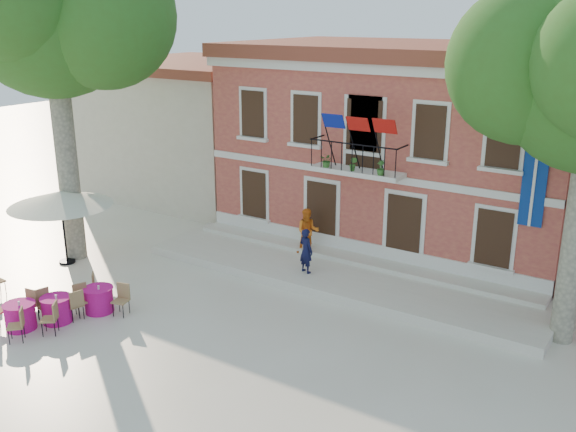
{
  "coord_description": "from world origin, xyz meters",
  "views": [
    {
      "loc": [
        11.52,
        -13.21,
        8.58
      ],
      "look_at": [
        0.57,
        3.5,
        2.23
      ],
      "focal_mm": 40.0,
      "sensor_mm": 36.0,
      "label": 1
    }
  ],
  "objects_px": {
    "plane_tree_west": "(51,9)",
    "cafe_table_1": "(20,315)",
    "pedestrian_navy": "(306,251)",
    "pedestrian_orange": "(308,231)",
    "patio_umbrella": "(60,199)",
    "cafe_table_0": "(57,308)",
    "cafe_table_3": "(99,298)"
  },
  "relations": [
    {
      "from": "cafe_table_0",
      "to": "plane_tree_west",
      "type": "bearing_deg",
      "value": 135.01
    },
    {
      "from": "pedestrian_orange",
      "to": "patio_umbrella",
      "type": "bearing_deg",
      "value": -175.57
    },
    {
      "from": "patio_umbrella",
      "to": "cafe_table_1",
      "type": "xyz_separation_m",
      "value": [
        3.07,
        -4.03,
        -1.96
      ]
    },
    {
      "from": "cafe_table_1",
      "to": "cafe_table_3",
      "type": "bearing_deg",
      "value": 62.85
    },
    {
      "from": "patio_umbrella",
      "to": "pedestrian_navy",
      "type": "distance_m",
      "value": 8.79
    },
    {
      "from": "plane_tree_west",
      "to": "patio_umbrella",
      "type": "distance_m",
      "value": 6.33
    },
    {
      "from": "pedestrian_orange",
      "to": "cafe_table_0",
      "type": "distance_m",
      "value": 8.84
    },
    {
      "from": "cafe_table_0",
      "to": "cafe_table_3",
      "type": "relative_size",
      "value": 1.03
    },
    {
      "from": "cafe_table_0",
      "to": "cafe_table_3",
      "type": "bearing_deg",
      "value": 65.8
    },
    {
      "from": "pedestrian_navy",
      "to": "cafe_table_1",
      "type": "distance_m",
      "value": 8.9
    },
    {
      "from": "plane_tree_west",
      "to": "cafe_table_3",
      "type": "height_order",
      "value": "plane_tree_west"
    },
    {
      "from": "pedestrian_orange",
      "to": "cafe_table_0",
      "type": "xyz_separation_m",
      "value": [
        -3.57,
        -8.05,
        -0.7
      ]
    },
    {
      "from": "pedestrian_orange",
      "to": "cafe_table_3",
      "type": "xyz_separation_m",
      "value": [
        -3.07,
        -6.93,
        -0.7
      ]
    },
    {
      "from": "patio_umbrella",
      "to": "cafe_table_1",
      "type": "height_order",
      "value": "patio_umbrella"
    },
    {
      "from": "plane_tree_west",
      "to": "pedestrian_navy",
      "type": "bearing_deg",
      "value": 18.63
    },
    {
      "from": "patio_umbrella",
      "to": "pedestrian_navy",
      "type": "height_order",
      "value": "patio_umbrella"
    },
    {
      "from": "pedestrian_navy",
      "to": "pedestrian_orange",
      "type": "height_order",
      "value": "pedestrian_orange"
    },
    {
      "from": "pedestrian_orange",
      "to": "cafe_table_0",
      "type": "height_order",
      "value": "pedestrian_orange"
    },
    {
      "from": "plane_tree_west",
      "to": "pedestrian_orange",
      "type": "distance_m",
      "value": 11.37
    },
    {
      "from": "pedestrian_navy",
      "to": "cafe_table_3",
      "type": "height_order",
      "value": "pedestrian_navy"
    },
    {
      "from": "plane_tree_west",
      "to": "cafe_table_1",
      "type": "distance_m",
      "value": 10.0
    },
    {
      "from": "pedestrian_navy",
      "to": "cafe_table_0",
      "type": "xyz_separation_m",
      "value": [
        -4.45,
        -6.52,
        -0.63
      ]
    },
    {
      "from": "plane_tree_west",
      "to": "cafe_table_1",
      "type": "height_order",
      "value": "plane_tree_west"
    },
    {
      "from": "patio_umbrella",
      "to": "cafe_table_3",
      "type": "relative_size",
      "value": 1.98
    },
    {
      "from": "patio_umbrella",
      "to": "cafe_table_1",
      "type": "distance_m",
      "value": 5.43
    },
    {
      "from": "cafe_table_1",
      "to": "pedestrian_orange",
      "type": "bearing_deg",
      "value": 65.38
    },
    {
      "from": "patio_umbrella",
      "to": "pedestrian_orange",
      "type": "relative_size",
      "value": 2.15
    },
    {
      "from": "pedestrian_orange",
      "to": "plane_tree_west",
      "type": "bearing_deg",
      "value": -179.44
    },
    {
      "from": "pedestrian_navy",
      "to": "cafe_table_1",
      "type": "bearing_deg",
      "value": 72.24
    },
    {
      "from": "plane_tree_west",
      "to": "pedestrian_orange",
      "type": "bearing_deg",
      "value": 30.42
    },
    {
      "from": "plane_tree_west",
      "to": "pedestrian_navy",
      "type": "height_order",
      "value": "plane_tree_west"
    },
    {
      "from": "pedestrian_navy",
      "to": "cafe_table_0",
      "type": "distance_m",
      "value": 7.92
    }
  ]
}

